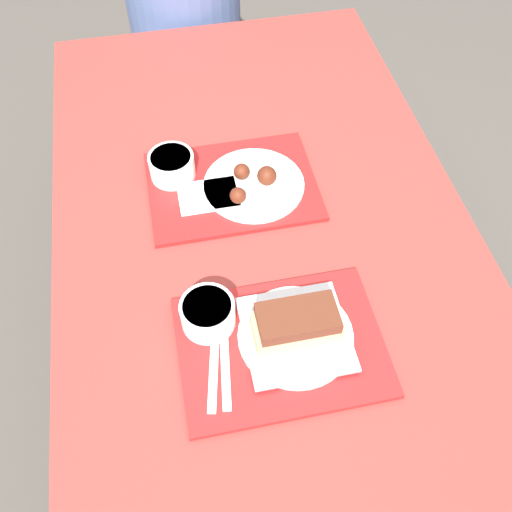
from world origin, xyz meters
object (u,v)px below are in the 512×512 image
Objects in this scene: bowl_coleslaw_far at (172,165)px; wings_plate_far at (253,183)px; tray_far at (232,186)px; bowl_coleslaw_near at (208,313)px; tray_near at (281,346)px; brisket_sandwich_plate at (296,329)px.

wings_plate_far is (0.18, -0.07, -0.02)m from bowl_coleslaw_far.
bowl_coleslaw_near is (-0.11, -0.36, 0.04)m from tray_far.
wings_plate_far is at bearing -19.68° from tray_far.
bowl_coleslaw_near reaches higher than tray_near.
bowl_coleslaw_near is 0.45× the size of wings_plate_far.
bowl_coleslaw_near reaches higher than tray_far.
bowl_coleslaw_far reaches higher than wings_plate_far.
bowl_coleslaw_far is (-0.15, 0.49, 0.04)m from tray_near.
tray_far is 3.68× the size of bowl_coleslaw_far.
bowl_coleslaw_near is at bearing -107.20° from tray_far.
brisket_sandwich_plate is at bearing -22.66° from bowl_coleslaw_near.
tray_far is 0.43m from brisket_sandwich_plate.
brisket_sandwich_plate reaches higher than tray_far.
bowl_coleslaw_near is 0.48× the size of brisket_sandwich_plate.
tray_near is at bearing -93.92° from wings_plate_far.
brisket_sandwich_plate is at bearing -69.25° from bowl_coleslaw_far.
tray_near is 0.42m from wings_plate_far.
tray_far is 1.76× the size of brisket_sandwich_plate.
bowl_coleslaw_far is 0.20m from wings_plate_far.
brisket_sandwich_plate reaches higher than bowl_coleslaw_far.
wings_plate_far reaches higher than tray_near.
bowl_coleslaw_near and bowl_coleslaw_far have the same top height.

